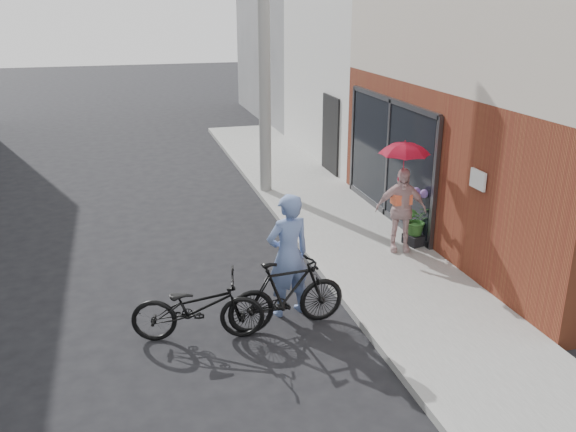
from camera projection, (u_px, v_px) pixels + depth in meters
name	position (u px, v px, depth m)	size (l,w,h in m)	color
ground	(289.00, 314.00, 9.23)	(80.00, 80.00, 0.00)	black
sidewalk	(367.00, 248.00, 11.56)	(2.20, 24.00, 0.12)	gray
curb	(308.00, 254.00, 11.26)	(0.12, 24.00, 0.12)	#9E9E99
plaster_building	(440.00, 36.00, 18.06)	(8.00, 6.00, 7.00)	silver
east_building_far	(354.00, 27.00, 24.41)	(8.00, 8.00, 7.00)	slate
utility_pole	(264.00, 47.00, 13.79)	(0.28, 0.28, 7.00)	#9E9E99
officer	(288.00, 255.00, 8.95)	(0.69, 0.45, 1.90)	#677FB7
bike_left	(198.00, 307.00, 8.42)	(0.64, 1.84, 0.97)	black
bike_right	(287.00, 294.00, 8.70)	(0.49, 1.75, 1.05)	black
kimono_woman	(401.00, 210.00, 11.05)	(0.92, 0.38, 1.56)	beige
parasol	(405.00, 147.00, 10.67)	(0.86, 0.86, 0.75)	red
planter	(415.00, 239.00, 11.55)	(0.37, 0.37, 0.19)	black
potted_plant	(417.00, 220.00, 11.42)	(0.53, 0.46, 0.58)	#33692A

